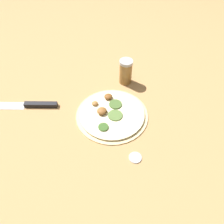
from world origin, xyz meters
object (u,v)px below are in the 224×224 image
object	(u,v)px
pizza	(112,114)
spice_jar	(126,72)
knife	(25,105)
loose_cap	(135,157)

from	to	relation	value
pizza	spice_jar	xyz separation A→B (m)	(-0.20, -0.02, 0.05)
knife	pizza	bearing A→B (deg)	173.05
pizza	knife	xyz separation A→B (m)	(0.10, -0.33, -0.00)
knife	loose_cap	size ratio (longest dim) A/B	8.35
pizza	loose_cap	world-z (taller)	pizza
knife	loose_cap	distance (m)	0.48
loose_cap	knife	bearing A→B (deg)	-94.66
knife	spice_jar	bearing A→B (deg)	-159.15
pizza	knife	bearing A→B (deg)	-73.38
spice_jar	pizza	bearing A→B (deg)	7.11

